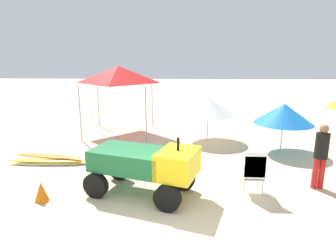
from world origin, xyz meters
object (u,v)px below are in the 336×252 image
beach_umbrella_left (284,114)px  surfboard_pile (50,160)px  utility_cart (146,164)px  lifeguard_near_left (321,152)px  traffic_cone_near (41,192)px  stacked_plastic_chairs (254,169)px  beach_umbrella_far (208,106)px  popup_canopy (118,75)px

beach_umbrella_left → surfboard_pile: bearing=-168.8°
utility_cart → beach_umbrella_left: (4.37, 3.42, 0.57)m
lifeguard_near_left → traffic_cone_near: bearing=-172.0°
utility_cart → beach_umbrella_left: 5.57m
lifeguard_near_left → traffic_cone_near: lifeguard_near_left is taller
utility_cart → stacked_plastic_chairs: 2.55m
stacked_plastic_chairs → lifeguard_near_left: 1.81m
surfboard_pile → beach_umbrella_left: size_ratio=1.28×
beach_umbrella_left → beach_umbrella_far: size_ratio=0.95×
utility_cart → beach_umbrella_left: bearing=38.1°
surfboard_pile → lifeguard_near_left: (7.52, -1.42, 0.83)m
stacked_plastic_chairs → beach_umbrella_far: size_ratio=0.53×
beach_umbrella_left → beach_umbrella_far: beach_umbrella_far is taller
traffic_cone_near → utility_cart: bearing=10.3°
utility_cart → surfboard_pile: utility_cart is taller
lifeguard_near_left → beach_umbrella_far: 4.85m
surfboard_pile → beach_umbrella_left: 7.84m
beach_umbrella_left → traffic_cone_near: bearing=-150.2°
stacked_plastic_chairs → lifeguard_near_left: size_ratio=0.67×
surfboard_pile → popup_canopy: popup_canopy is taller
traffic_cone_near → stacked_plastic_chairs: bearing=5.8°
utility_cart → traffic_cone_near: bearing=-169.7°
stacked_plastic_chairs → beach_umbrella_left: beach_umbrella_left is taller
popup_canopy → beach_umbrella_far: bearing=-16.3°
beach_umbrella_far → popup_canopy: bearing=163.7°
stacked_plastic_chairs → popup_canopy: popup_canopy is taller
beach_umbrella_far → traffic_cone_near: beach_umbrella_far is taller
utility_cart → beach_umbrella_left: size_ratio=1.40×
stacked_plastic_chairs → beach_umbrella_far: beach_umbrella_far is taller
popup_canopy → traffic_cone_near: 6.65m
surfboard_pile → traffic_cone_near: (0.87, -2.35, 0.11)m
stacked_plastic_chairs → lifeguard_near_left: lifeguard_near_left is taller
utility_cart → traffic_cone_near: size_ratio=6.03×
beach_umbrella_far → surfboard_pile: bearing=-151.5°
utility_cart → lifeguard_near_left: 4.32m
beach_umbrella_far → traffic_cone_near: size_ratio=4.53×
stacked_plastic_chairs → popup_canopy: (-4.34, 5.72, 1.88)m
traffic_cone_near → lifeguard_near_left: bearing=8.0°
traffic_cone_near → beach_umbrella_far: bearing=50.3°
popup_canopy → beach_umbrella_far: popup_canopy is taller
utility_cart → beach_umbrella_far: bearing=67.9°
popup_canopy → traffic_cone_near: size_ratio=6.23×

